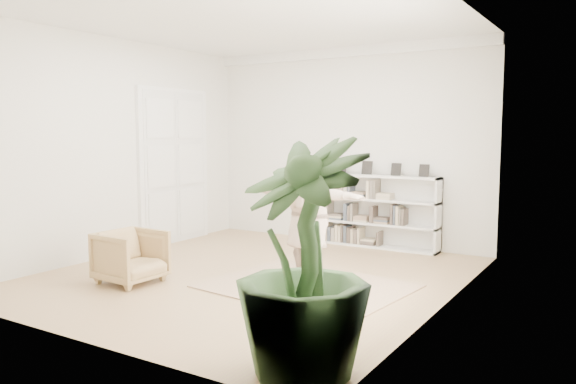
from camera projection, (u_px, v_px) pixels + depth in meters
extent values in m
plane|color=tan|center=(253.00, 275.00, 8.08)|extent=(6.00, 6.00, 0.00)
plane|color=silver|center=(346.00, 146.00, 10.43)|extent=(5.50, 0.00, 5.50)
plane|color=silver|center=(71.00, 158.00, 5.35)|extent=(5.50, 0.00, 5.50)
plane|color=silver|center=(118.00, 148.00, 9.33)|extent=(0.00, 6.00, 6.00)
plane|color=silver|center=(448.00, 154.00, 6.46)|extent=(0.00, 6.00, 6.00)
plane|color=white|center=(252.00, 19.00, 7.71)|extent=(6.00, 6.00, 0.00)
cube|color=white|center=(345.00, 52.00, 10.20)|extent=(5.50, 0.12, 0.18)
cube|color=white|center=(174.00, 168.00, 10.45)|extent=(0.08, 1.78, 2.92)
cube|color=silver|center=(160.00, 169.00, 10.10)|extent=(0.06, 0.78, 2.80)
cube|color=silver|center=(189.00, 167.00, 10.78)|extent=(0.06, 0.78, 2.80)
cube|color=silver|center=(325.00, 207.00, 10.56)|extent=(0.04, 0.35, 1.30)
cube|color=silver|center=(438.00, 216.00, 9.43)|extent=(0.04, 0.35, 1.30)
cube|color=silver|center=(382.00, 210.00, 10.13)|extent=(2.20, 0.04, 1.30)
cube|color=silver|center=(378.00, 246.00, 10.06)|extent=(2.20, 0.35, 0.04)
cube|color=silver|center=(378.00, 224.00, 10.02)|extent=(2.20, 0.35, 0.04)
cube|color=silver|center=(378.00, 200.00, 9.98)|extent=(2.20, 0.35, 0.04)
cube|color=silver|center=(379.00, 176.00, 9.93)|extent=(2.20, 0.35, 0.04)
cube|color=black|center=(342.00, 167.00, 10.35)|extent=(0.18, 0.07, 0.24)
cube|color=black|center=(367.00, 168.00, 10.09)|extent=(0.18, 0.07, 0.24)
cube|color=black|center=(396.00, 169.00, 9.80)|extent=(0.18, 0.07, 0.24)
cube|color=black|center=(424.00, 170.00, 9.54)|extent=(0.18, 0.07, 0.24)
imported|color=tan|center=(131.00, 257.00, 7.65)|extent=(0.82, 0.80, 0.72)
cube|color=tan|center=(307.00, 286.00, 7.48)|extent=(2.70, 2.26, 0.02)
cube|color=brown|center=(307.00, 281.00, 7.47)|extent=(0.52, 0.35, 0.03)
cube|color=brown|center=(307.00, 284.00, 7.47)|extent=(0.34, 0.09, 0.04)
cube|color=brown|center=(307.00, 284.00, 7.47)|extent=(0.34, 0.09, 0.04)
cube|color=brown|center=(307.00, 281.00, 7.47)|extent=(0.20, 0.07, 0.10)
cube|color=brown|center=(307.00, 281.00, 7.47)|extent=(0.20, 0.07, 0.10)
imported|color=tan|center=(307.00, 222.00, 7.39)|extent=(1.88, 0.70, 1.50)
imported|color=#36582C|center=(303.00, 259.00, 4.62)|extent=(1.38, 1.38, 2.01)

